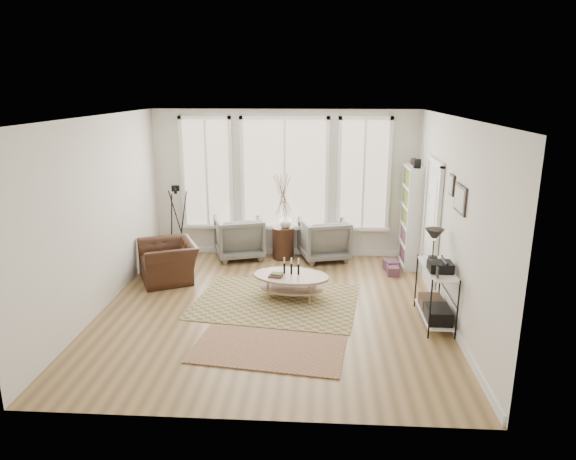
# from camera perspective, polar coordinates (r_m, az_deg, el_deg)

# --- Properties ---
(room) EXTENTS (5.50, 5.54, 2.90)m
(room) POSITION_cam_1_polar(r_m,az_deg,el_deg) (7.56, -1.64, 1.24)
(room) COLOR olive
(room) RESTS_ON ground
(bay_window) EXTENTS (4.14, 0.12, 2.24)m
(bay_window) POSITION_cam_1_polar(r_m,az_deg,el_deg) (10.14, -0.38, 5.99)
(bay_window) COLOR tan
(bay_window) RESTS_ON ground
(door) EXTENTS (0.09, 1.06, 2.22)m
(door) POSITION_cam_1_polar(r_m,az_deg,el_deg) (8.89, 15.66, 0.83)
(door) COLOR silver
(door) RESTS_ON ground
(bookcase) EXTENTS (0.31, 0.85, 2.06)m
(bookcase) POSITION_cam_1_polar(r_m,az_deg,el_deg) (9.93, 13.60, 1.49)
(bookcase) COLOR white
(bookcase) RESTS_ON ground
(low_shelf) EXTENTS (0.38, 1.08, 1.30)m
(low_shelf) POSITION_cam_1_polar(r_m,az_deg,el_deg) (7.69, 16.10, -6.30)
(low_shelf) COLOR white
(low_shelf) RESTS_ON ground
(wall_art) EXTENTS (0.04, 0.88, 0.44)m
(wall_art) POSITION_cam_1_polar(r_m,az_deg,el_deg) (7.38, 18.34, 3.70)
(wall_art) COLOR black
(wall_art) RESTS_ON ground
(rug_main) EXTENTS (2.75, 2.21, 0.01)m
(rug_main) POSITION_cam_1_polar(r_m,az_deg,el_deg) (8.25, -1.32, -7.93)
(rug_main) COLOR brown
(rug_main) RESTS_ON ground
(rug_runner) EXTENTS (2.08, 1.34, 0.01)m
(rug_runner) POSITION_cam_1_polar(r_m,az_deg,el_deg) (6.85, -2.19, -13.05)
(rug_runner) COLOR brown
(rug_runner) RESTS_ON ground
(coffee_table) EXTENTS (1.33, 0.96, 0.56)m
(coffee_table) POSITION_cam_1_polar(r_m,az_deg,el_deg) (8.30, 0.30, -5.57)
(coffee_table) COLOR #A2815F
(coffee_table) RESTS_ON ground
(armchair_left) EXTENTS (1.14, 1.15, 0.84)m
(armchair_left) POSITION_cam_1_polar(r_m,az_deg,el_deg) (10.25, -5.45, -0.80)
(armchair_left) COLOR slate
(armchair_left) RESTS_ON ground
(armchair_right) EXTENTS (1.09, 1.11, 0.82)m
(armchair_right) POSITION_cam_1_polar(r_m,az_deg,el_deg) (10.13, 4.01, -1.01)
(armchair_right) COLOR slate
(armchair_right) RESTS_ON ground
(side_table) EXTENTS (0.42, 0.42, 1.78)m
(side_table) POSITION_cam_1_polar(r_m,az_deg,el_deg) (10.04, -0.55, 1.51)
(side_table) COLOR #361C11
(side_table) RESTS_ON ground
(vase) EXTENTS (0.26, 0.26, 0.26)m
(vase) POSITION_cam_1_polar(r_m,az_deg,el_deg) (10.06, -0.26, 1.01)
(vase) COLOR silver
(vase) RESTS_ON side_table
(accent_chair) EXTENTS (1.34, 1.28, 0.68)m
(accent_chair) POSITION_cam_1_polar(r_m,az_deg,el_deg) (9.29, -13.14, -3.40)
(accent_chair) COLOR #361C11
(accent_chair) RESTS_ON ground
(tripod_camera) EXTENTS (0.53, 0.53, 1.51)m
(tripod_camera) POSITION_cam_1_polar(r_m,az_deg,el_deg) (10.14, -12.16, 0.35)
(tripod_camera) COLOR black
(tripod_camera) RESTS_ON ground
(book_stack_near) EXTENTS (0.30, 0.35, 0.20)m
(book_stack_near) POSITION_cam_1_polar(r_m,az_deg,el_deg) (9.76, 11.40, -3.88)
(book_stack_near) COLOR maroon
(book_stack_near) RESTS_ON ground
(book_stack_far) EXTENTS (0.21, 0.26, 0.17)m
(book_stack_far) POSITION_cam_1_polar(r_m,az_deg,el_deg) (9.54, 11.59, -4.45)
(book_stack_far) COLOR maroon
(book_stack_far) RESTS_ON ground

